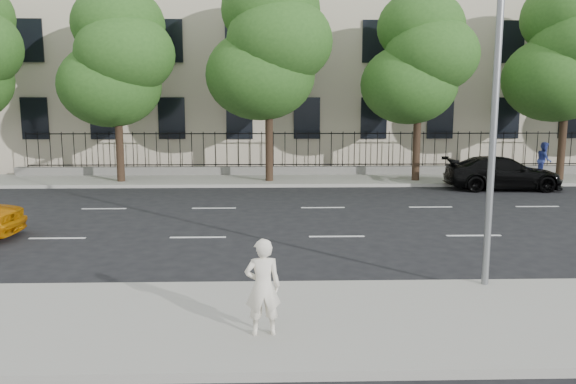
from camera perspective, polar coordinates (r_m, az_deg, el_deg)
name	(u,v)px	position (r m, az deg, el deg)	size (l,w,h in m)	color
ground	(348,261)	(13.92, 6.14, -6.95)	(120.00, 120.00, 0.00)	black
near_sidewalk	(379,320)	(10.15, 9.23, -12.76)	(60.00, 4.00, 0.15)	gray
far_sidewalk	(310,180)	(27.57, 2.27, 1.25)	(60.00, 4.00, 0.15)	gray
lane_markings	(329,220)	(18.50, 4.18, -2.88)	(49.60, 4.62, 0.01)	silver
masonry_building	(301,18)	(36.61, 1.38, 17.23)	(34.60, 12.11, 18.50)	#C3B29B
iron_fence	(308,164)	(29.18, 2.05, 2.82)	(30.00, 0.50, 2.20)	slate
street_light	(488,36)	(12.35, 19.70, 14.69)	(0.25, 3.32, 8.05)	slate
tree_b	(117,58)	(27.62, -16.95, 12.88)	(5.53, 5.12, 8.97)	#382619
tree_c	(270,46)	(26.74, -1.89, 14.62)	(5.89, 5.50, 9.80)	#382619
tree_d	(420,59)	(27.56, 13.23, 13.03)	(5.34, 4.94, 8.84)	#382619
tree_e	(568,51)	(30.11, 26.57, 12.66)	(5.71, 5.31, 9.46)	#382619
black_sedan	(503,173)	(26.62, 20.97, 1.80)	(2.06, 5.06, 1.47)	black
woman_near	(263,287)	(9.03, -2.58, -9.61)	(0.58, 0.38, 1.58)	white
pedestrian_far	(544,160)	(30.67, 24.57, 3.01)	(0.85, 0.66, 1.75)	#313F99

